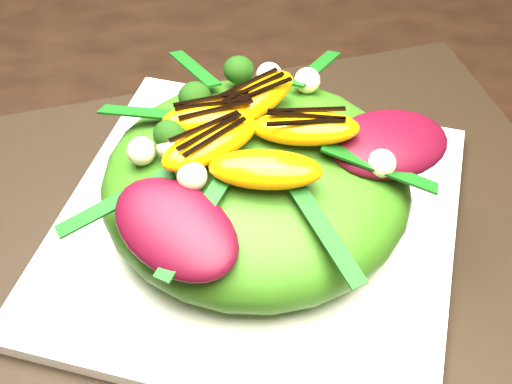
{
  "coord_description": "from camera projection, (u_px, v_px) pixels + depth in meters",
  "views": [
    {
      "loc": [
        0.26,
        -0.5,
        1.15
      ],
      "look_at": [
        0.29,
        -0.17,
        0.8
      ],
      "focal_mm": 48.0,
      "sensor_mm": 36.0,
      "label": 1
    }
  ],
  "objects": [
    {
      "name": "placemat",
      "position": [
        256.0,
        233.0,
        0.52
      ],
      "size": [
        0.56,
        0.46,
        0.0
      ],
      "primitive_type": "cube",
      "rotation": [
        0.0,
        0.0,
        0.18
      ],
      "color": "black",
      "rests_on": "dining_table"
    },
    {
      "name": "plate_base",
      "position": [
        256.0,
        226.0,
        0.51
      ],
      "size": [
        0.37,
        0.37,
        0.01
      ],
      "primitive_type": "cube",
      "rotation": [
        0.0,
        0.0,
        -0.35
      ],
      "color": "white",
      "rests_on": "placemat"
    },
    {
      "name": "salad_bowl",
      "position": [
        256.0,
        214.0,
        0.5
      ],
      "size": [
        0.3,
        0.3,
        0.02
      ],
      "primitive_type": "cylinder",
      "rotation": [
        0.0,
        0.0,
        -0.4
      ],
      "color": "white",
      "rests_on": "plate_base"
    },
    {
      "name": "lettuce_mound",
      "position": [
        256.0,
        181.0,
        0.48
      ],
      "size": [
        0.27,
        0.27,
        0.08
      ],
      "primitive_type": "ellipsoid",
      "rotation": [
        0.0,
        0.0,
        0.29
      ],
      "color": "#326512",
      "rests_on": "salad_bowl"
    },
    {
      "name": "radicchio_leaf",
      "position": [
        390.0,
        144.0,
        0.46
      ],
      "size": [
        0.1,
        0.08,
        0.02
      ],
      "primitive_type": "ellipsoid",
      "rotation": [
        0.0,
        0.0,
        0.31
      ],
      "color": "#3F0614",
      "rests_on": "lettuce_mound"
    },
    {
      "name": "orange_segment",
      "position": [
        230.0,
        123.0,
        0.45
      ],
      "size": [
        0.07,
        0.06,
        0.02
      ],
      "primitive_type": "ellipsoid",
      "rotation": [
        0.0,
        0.0,
        0.55
      ],
      "color": "orange",
      "rests_on": "lettuce_mound"
    },
    {
      "name": "broccoli_floret",
      "position": [
        167.0,
        109.0,
        0.46
      ],
      "size": [
        0.04,
        0.04,
        0.03
      ],
      "primitive_type": "sphere",
      "rotation": [
        0.0,
        0.0,
        -0.16
      ],
      "color": "black",
      "rests_on": "lettuce_mound"
    },
    {
      "name": "macadamia_nut",
      "position": [
        327.0,
        172.0,
        0.42
      ],
      "size": [
        0.02,
        0.02,
        0.02
      ],
      "primitive_type": "sphere",
      "rotation": [
        0.0,
        0.0,
        0.05
      ],
      "color": "#CDB990",
      "rests_on": "lettuce_mound"
    },
    {
      "name": "balsamic_drizzle",
      "position": [
        229.0,
        111.0,
        0.44
      ],
      "size": [
        0.04,
        0.03,
        0.0
      ],
      "primitive_type": "cube",
      "rotation": [
        0.0,
        0.0,
        0.55
      ],
      "color": "black",
      "rests_on": "orange_segment"
    }
  ]
}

